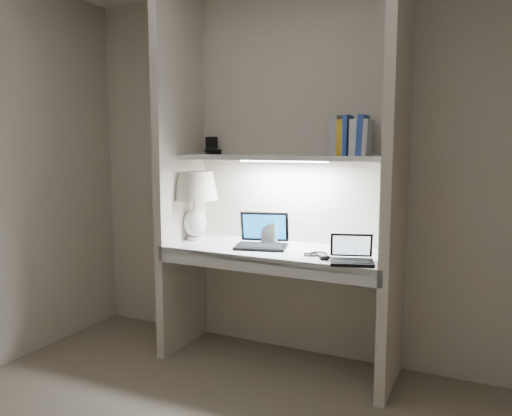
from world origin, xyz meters
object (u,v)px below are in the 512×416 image
Objects in this scene: table_lamp at (195,194)px; book_row at (351,137)px; laptop_netbook at (352,256)px; speaker at (270,233)px; laptop_main at (262,239)px.

table_lamp is 1.15m from book_row.
laptop_netbook is 1.19× the size of book_row.
speaker is at bearing 137.03° from laptop_netbook.
laptop_main is 0.12m from speaker.
laptop_main is at bearing -169.30° from book_row.
laptop_netbook is at bearing -27.36° from speaker.
laptop_netbook is at bearing -9.82° from table_lamp.
laptop_netbook is 1.98× the size of speaker.
speaker is (-0.64, 0.30, 0.04)m from laptop_netbook.
laptop_main is 1.32× the size of laptop_netbook.
table_lamp is at bearing -175.40° from book_row.
speaker is at bearing 72.09° from laptop_main.
speaker is 0.84m from book_row.
book_row is (-0.10, 0.29, 0.67)m from laptop_netbook.
laptop_main is 0.86m from book_row.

